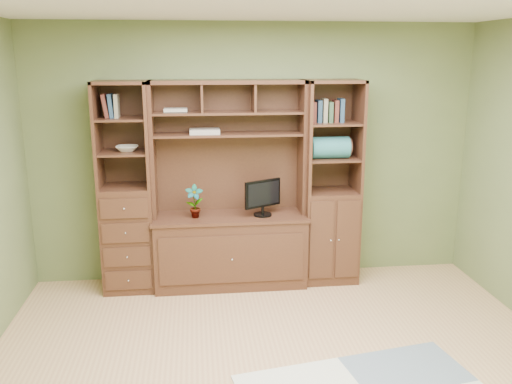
{
  "coord_description": "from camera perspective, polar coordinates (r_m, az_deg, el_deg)",
  "views": [
    {
      "loc": [
        -0.6,
        -3.42,
        2.27
      ],
      "look_at": [
        -0.07,
        1.2,
        1.1
      ],
      "focal_mm": 38.0,
      "sensor_mm": 36.0,
      "label": 1
    }
  ],
  "objects": [
    {
      "name": "room",
      "position": [
        3.61,
        3.3,
        -1.52
      ],
      "size": [
        4.6,
        4.1,
        2.64
      ],
      "color": "tan",
      "rests_on": "ground"
    },
    {
      "name": "center_hutch",
      "position": [
        5.32,
        -2.8,
        0.56
      ],
      "size": [
        1.54,
        0.53,
        2.05
      ],
      "primitive_type": "cube",
      "color": "#452618",
      "rests_on": "ground"
    },
    {
      "name": "left_tower",
      "position": [
        5.39,
        -13.51,
        0.36
      ],
      "size": [
        0.5,
        0.45,
        2.05
      ],
      "primitive_type": "cube",
      "color": "#452618",
      "rests_on": "ground"
    },
    {
      "name": "right_tower",
      "position": [
        5.51,
        7.86,
        0.93
      ],
      "size": [
        0.55,
        0.45,
        2.05
      ],
      "primitive_type": "cube",
      "color": "#452618",
      "rests_on": "ground"
    },
    {
      "name": "monitor",
      "position": [
        5.32,
        0.71,
        0.08
      ],
      "size": [
        0.44,
        0.35,
        0.5
      ],
      "primitive_type": "cube",
      "rotation": [
        0.0,
        0.0,
        0.48
      ],
      "color": "black",
      "rests_on": "center_hutch"
    },
    {
      "name": "orchid",
      "position": [
        5.3,
        -6.5,
        -1.01
      ],
      "size": [
        0.17,
        0.12,
        0.33
      ],
      "primitive_type": "imported",
      "color": "#A24A36",
      "rests_on": "center_hutch"
    },
    {
      "name": "magazines",
      "position": [
        5.3,
        -5.43,
        6.39
      ],
      "size": [
        0.29,
        0.21,
        0.04
      ],
      "primitive_type": "cube",
      "color": "#AEA494",
      "rests_on": "center_hutch"
    },
    {
      "name": "bowl",
      "position": [
        5.31,
        -13.42,
        4.47
      ],
      "size": [
        0.21,
        0.21,
        0.05
      ],
      "primitive_type": "imported",
      "color": "silver",
      "rests_on": "left_tower"
    },
    {
      "name": "blanket_teal",
      "position": [
        5.38,
        7.79,
        4.66
      ],
      "size": [
        0.37,
        0.21,
        0.21
      ],
      "primitive_type": "cube",
      "color": "#2B6F73",
      "rests_on": "right_tower"
    },
    {
      "name": "blanket_red",
      "position": [
        5.53,
        8.27,
        4.73
      ],
      "size": [
        0.33,
        0.18,
        0.18
      ],
      "primitive_type": "cube",
      "color": "brown",
      "rests_on": "right_tower"
    }
  ]
}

